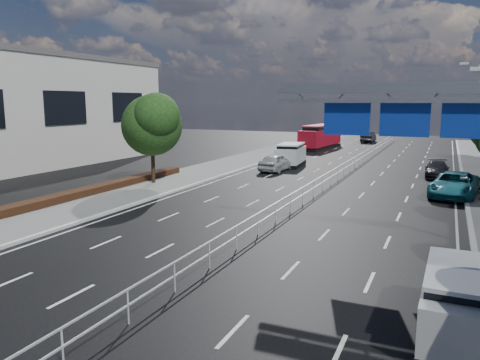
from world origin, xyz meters
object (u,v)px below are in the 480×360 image
at_px(white_minivan, 291,155).
at_px(red_bus, 320,136).
at_px(near_car_silver, 276,162).
at_px(overhead_gantry, 424,113).
at_px(near_car_dark, 368,137).
at_px(parked_car_teal, 454,185).
at_px(parked_car_dark, 437,169).
at_px(silver_minivan, 461,304).

bearing_deg(white_minivan, red_bus, 89.52).
relative_size(white_minivan, near_car_silver, 1.13).
distance_m(overhead_gantry, white_minivan, 25.47).
relative_size(red_bus, near_car_dark, 2.17).
distance_m(red_bus, near_car_silver, 21.57).
bearing_deg(parked_car_teal, near_car_dark, 113.44).
bearing_deg(parked_car_dark, near_car_silver, -173.25).
bearing_deg(overhead_gantry, parked_car_dark, 88.96).
height_order(white_minivan, silver_minivan, white_minivan).
bearing_deg(parked_car_dark, white_minivan, 170.44).
bearing_deg(near_car_dark, near_car_silver, 85.20).
relative_size(near_car_silver, silver_minivan, 1.02).
height_order(overhead_gantry, near_car_dark, overhead_gantry).
relative_size(red_bus, parked_car_dark, 2.34).
distance_m(near_car_dark, silver_minivan, 60.64).
distance_m(overhead_gantry, parked_car_dark, 20.56).
distance_m(near_car_silver, silver_minivan, 29.56).
bearing_deg(silver_minivan, white_minivan, 116.53).
xyz_separation_m(silver_minivan, parked_car_dark, (-1.20, 27.87, -0.26)).
xyz_separation_m(overhead_gantry, near_car_dark, (-9.95, 51.62, -4.81)).
xyz_separation_m(white_minivan, near_car_silver, (-0.16, -3.73, -0.28)).
xyz_separation_m(overhead_gantry, silver_minivan, (1.56, -7.92, -4.70)).
bearing_deg(overhead_gantry, white_minivan, 120.10).
xyz_separation_m(overhead_gantry, red_bus, (-14.24, 39.46, -4.00)).
distance_m(red_bus, parked_car_teal, 31.73).
relative_size(white_minivan, parked_car_teal, 0.90).
bearing_deg(white_minivan, overhead_gantry, -65.75).
height_order(overhead_gantry, parked_car_teal, overhead_gantry).
relative_size(near_car_dark, silver_minivan, 1.08).
relative_size(near_car_dark, parked_car_dark, 1.08).
height_order(white_minivan, parked_car_teal, white_minivan).
xyz_separation_m(overhead_gantry, white_minivan, (-12.57, 21.68, -4.55)).
xyz_separation_m(white_minivan, silver_minivan, (14.13, -29.60, -0.15)).
bearing_deg(near_car_dark, silver_minivan, 100.86).
relative_size(near_car_silver, parked_car_teal, 0.80).
bearing_deg(silver_minivan, near_car_dark, 101.95).
height_order(overhead_gantry, silver_minivan, overhead_gantry).
bearing_deg(near_car_dark, white_minivan, 84.92).
bearing_deg(red_bus, silver_minivan, -66.72).
xyz_separation_m(red_bus, silver_minivan, (15.80, -47.38, -0.70)).
distance_m(overhead_gantry, red_bus, 42.14).
bearing_deg(parked_car_teal, parked_car_dark, 105.78).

